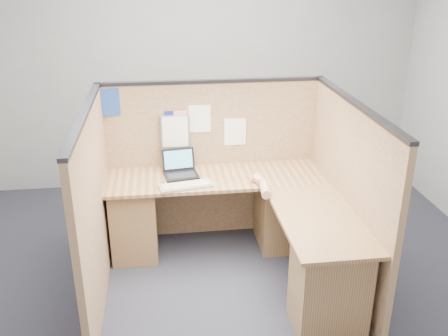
{
  "coord_description": "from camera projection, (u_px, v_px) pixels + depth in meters",
  "views": [
    {
      "loc": [
        -0.46,
        -3.37,
        2.51
      ],
      "look_at": [
        0.05,
        0.5,
        0.88
      ],
      "focal_mm": 40.0,
      "sensor_mm": 36.0,
      "label": 1
    }
  ],
  "objects": [
    {
      "name": "american_flag",
      "position": [
        173.0,
        119.0,
        4.48
      ],
      "size": [
        0.21,
        0.01,
        0.35
      ],
      "color": "olive",
      "rests_on": "cubicle_partitions"
    },
    {
      "name": "wall_back",
      "position": [
        200.0,
        67.0,
        5.63
      ],
      "size": [
        5.0,
        0.0,
        5.0
      ],
      "primitive_type": "plane",
      "rotation": [
        1.57,
        0.0,
        0.0
      ],
      "color": "gray",
      "rests_on": "floor"
    },
    {
      "name": "paper_right",
      "position": [
        235.0,
        132.0,
        4.62
      ],
      "size": [
        0.2,
        0.01,
        0.25
      ],
      "primitive_type": "cube",
      "rotation": [
        0.0,
        0.0,
        -0.05
      ],
      "color": "white",
      "rests_on": "cubicle_partitions"
    },
    {
      "name": "mouse",
      "position": [
        258.0,
        180.0,
        4.31
      ],
      "size": [
        0.12,
        0.09,
        0.05
      ],
      "primitive_type": "ellipsoid",
      "rotation": [
        0.0,
        0.0,
        -0.17
      ],
      "color": "silver",
      "rests_on": "l_desk"
    },
    {
      "name": "file_holder",
      "position": [
        175.0,
        133.0,
        4.52
      ],
      "size": [
        0.26,
        0.05,
        0.34
      ],
      "color": "slate",
      "rests_on": "cubicle_partitions"
    },
    {
      "name": "blue_poster",
      "position": [
        112.0,
        102.0,
        4.36
      ],
      "size": [
        0.19,
        0.03,
        0.25
      ],
      "primitive_type": "cube",
      "rotation": [
        0.0,
        0.0,
        0.12
      ],
      "color": "navy",
      "rests_on": "cubicle_partitions"
    },
    {
      "name": "keyboard",
      "position": [
        186.0,
        186.0,
        4.22
      ],
      "size": [
        0.47,
        0.23,
        0.03
      ],
      "rotation": [
        0.0,
        0.0,
        0.18
      ],
      "color": "gray",
      "rests_on": "l_desk"
    },
    {
      "name": "paper_left",
      "position": [
        200.0,
        119.0,
        4.53
      ],
      "size": [
        0.2,
        0.01,
        0.25
      ],
      "primitive_type": "cube",
      "rotation": [
        0.0,
        0.0,
        -0.05
      ],
      "color": "white",
      "rests_on": "cubicle_partitions"
    },
    {
      "name": "floor",
      "position": [
        226.0,
        290.0,
        4.11
      ],
      "size": [
        5.0,
        5.0,
        0.0
      ],
      "primitive_type": "plane",
      "color": "black",
      "rests_on": "ground"
    },
    {
      "name": "cubicle_partitions",
      "position": [
        220.0,
        184.0,
        4.2
      ],
      "size": [
        2.06,
        1.83,
        1.53
      ],
      "color": "brown",
      "rests_on": "floor"
    },
    {
      "name": "hand_forearm",
      "position": [
        263.0,
        185.0,
        4.18
      ],
      "size": [
        0.11,
        0.4,
        0.08
      ],
      "color": "tan",
      "rests_on": "l_desk"
    },
    {
      "name": "l_desk",
      "position": [
        243.0,
        230.0,
        4.24
      ],
      "size": [
        1.95,
        1.75,
        0.73
      ],
      "color": "brown",
      "rests_on": "floor"
    },
    {
      "name": "laptop",
      "position": [
        181.0,
        169.0,
        4.47
      ],
      "size": [
        0.32,
        0.32,
        0.21
      ],
      "rotation": [
        0.0,
        0.0,
        0.14
      ],
      "color": "black",
      "rests_on": "l_desk"
    }
  ]
}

